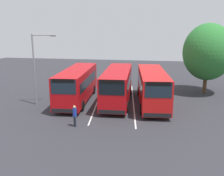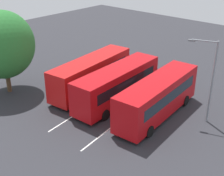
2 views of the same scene
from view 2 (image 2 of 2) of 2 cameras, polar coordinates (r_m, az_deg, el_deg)
The scene contains 9 objects.
ground_plane at distance 29.10m, azimuth 1.00°, elevation -2.88°, with size 71.06×71.06×0.00m, color #2B2B30.
bus_far_left at distance 26.62m, azimuth 8.46°, elevation -1.52°, with size 10.30×3.25×3.38m.
bus_center_left at distance 28.60m, azimuth 1.02°, elevation 0.74°, with size 10.26×3.04×3.38m.
bus_center_right at distance 30.97m, azimuth -3.77°, elevation 2.68°, with size 10.34×3.56×3.38m.
pedestrian at distance 33.36m, azimuth 12.21°, elevation 2.28°, with size 0.45×0.45×1.72m.
street_lamp at distance 25.79m, azimuth 17.57°, elevation 2.00°, with size 0.90×2.23×7.00m.
depot_tree at distance 31.44m, azimuth -19.46°, elevation 7.47°, with size 6.24×5.61×8.15m.
lane_stripe_outer_left at distance 28.06m, azimuth 3.94°, elevation -4.07°, with size 14.71×0.12×0.01m, color silver.
lane_stripe_inner_left at distance 30.22m, azimuth -1.72°, elevation -1.74°, with size 14.71×0.12×0.01m, color silver.
Camera 2 is at (-19.52, -16.62, 13.77)m, focal length 49.73 mm.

